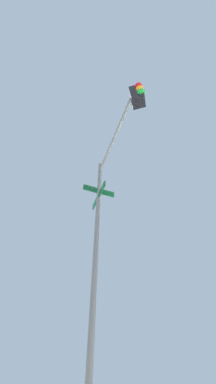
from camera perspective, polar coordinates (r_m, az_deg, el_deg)
The scene contains 1 object.
traffic_signal_near at distance 4.51m, azimuth 1.71°, elevation 6.18°, with size 2.89×2.16×6.42m.
Camera 1 is at (-3.67, -5.26, 0.97)m, focal length 17.00 mm.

